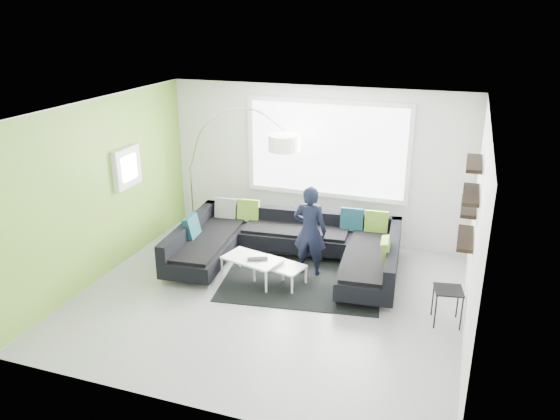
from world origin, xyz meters
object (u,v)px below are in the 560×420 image
(sectional_sofa, at_px, (287,249))
(arc_lamp, at_px, (190,167))
(person, at_px, (310,231))
(coffee_table, at_px, (266,271))
(side_table, at_px, (447,306))
(laptop, at_px, (258,260))

(sectional_sofa, bearing_deg, arc_lamp, 150.18)
(person, bearing_deg, coffee_table, 42.51)
(arc_lamp, bearing_deg, person, -9.61)
(side_table, xyz_separation_m, laptop, (-2.84, 0.23, 0.13))
(coffee_table, xyz_separation_m, laptop, (-0.10, -0.09, 0.20))
(sectional_sofa, relative_size, person, 2.54)
(sectional_sofa, bearing_deg, laptop, -115.70)
(side_table, xyz_separation_m, person, (-2.18, 0.83, 0.48))
(sectional_sofa, bearing_deg, person, -12.72)
(sectional_sofa, distance_m, side_table, 2.74)
(coffee_table, bearing_deg, laptop, -122.69)
(coffee_table, relative_size, person, 0.78)
(coffee_table, xyz_separation_m, arc_lamp, (-2.11, 1.62, 1.04))
(side_table, relative_size, person, 0.35)
(arc_lamp, xyz_separation_m, side_table, (4.85, -1.94, -0.97))
(coffee_table, distance_m, arc_lamp, 2.86)
(arc_lamp, relative_size, person, 1.66)
(arc_lamp, height_order, side_table, arc_lamp)
(arc_lamp, relative_size, side_table, 4.80)
(person, bearing_deg, arc_lamp, -22.42)
(person, xyz_separation_m, laptop, (-0.66, -0.60, -0.35))
(arc_lamp, bearing_deg, laptop, -27.39)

